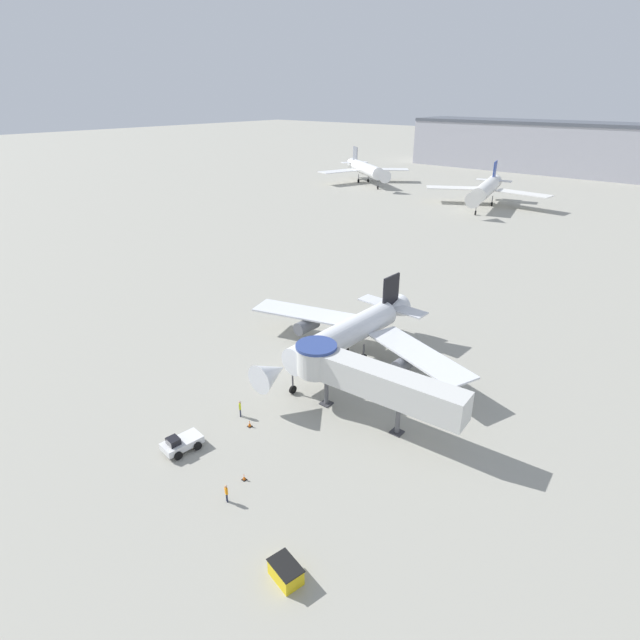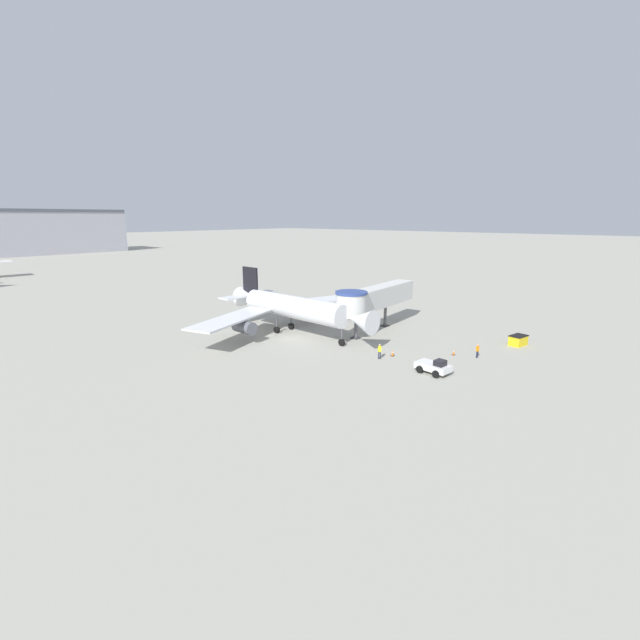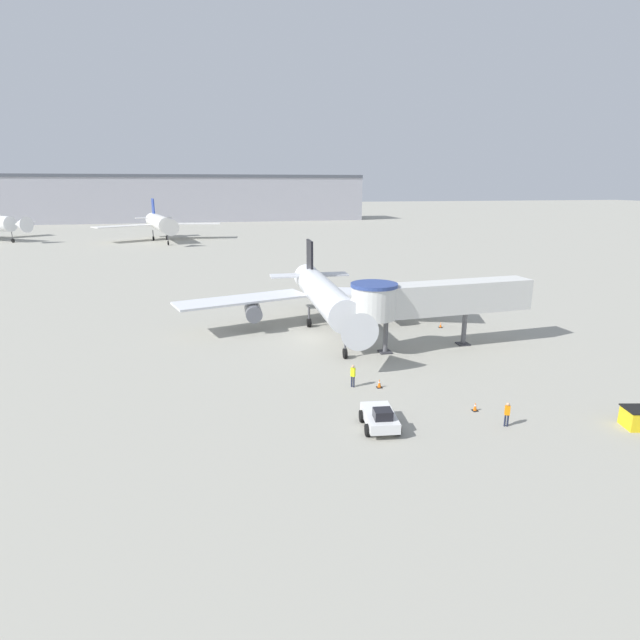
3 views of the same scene
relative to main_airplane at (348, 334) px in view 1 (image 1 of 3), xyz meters
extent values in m
plane|color=#9E9B8E|center=(-1.17, -2.51, -3.58)|extent=(800.00, 800.00, 0.00)
cylinder|color=silver|center=(-0.02, -0.74, 0.12)|extent=(3.47, 16.84, 3.03)
cone|color=silver|center=(-0.31, -12.00, 0.12)|extent=(3.12, 3.41, 3.03)
cone|color=silver|center=(0.23, 8.70, 0.12)|extent=(3.15, 4.62, 3.03)
cube|color=silver|center=(-8.27, 2.11, -0.41)|extent=(14.18, 7.65, 0.22)
cube|color=silver|center=(8.37, 1.67, -0.41)|extent=(14.15, 8.26, 0.22)
cube|color=black|center=(0.22, 8.47, 2.85)|extent=(0.32, 3.21, 3.94)
cube|color=silver|center=(0.23, 8.93, 0.66)|extent=(9.32, 2.48, 0.18)
cylinder|color=#565960|center=(-7.21, 1.04, -1.49)|extent=(1.75, 3.25, 1.67)
cylinder|color=#565960|center=(7.26, 0.66, -1.49)|extent=(1.75, 3.25, 1.67)
cylinder|color=#4C4C51|center=(-0.24, -9.07, -2.26)|extent=(0.18, 0.18, 1.74)
cylinder|color=black|center=(-0.24, -9.07, -3.13)|extent=(0.28, 0.91, 0.90)
cylinder|color=#4C4C51|center=(-1.33, 1.39, -2.26)|extent=(0.22, 0.22, 1.74)
cylinder|color=black|center=(-1.33, 1.39, -3.13)|extent=(0.42, 0.91, 0.90)
cylinder|color=#4C4C51|center=(1.40, 1.32, -2.26)|extent=(0.22, 0.22, 1.74)
cylinder|color=black|center=(1.40, 1.32, -3.13)|extent=(0.42, 0.91, 0.90)
cube|color=silver|center=(10.16, -7.87, 1.12)|extent=(15.58, 3.71, 2.80)
cylinder|color=silver|center=(2.47, -8.43, 1.12)|extent=(3.90, 3.90, 2.80)
cylinder|color=navy|center=(2.47, -8.43, 2.67)|extent=(4.10, 4.10, 0.30)
cylinder|color=#56565B|center=(3.70, -8.34, -1.93)|extent=(0.44, 0.44, 3.31)
cube|color=#333338|center=(3.70, -8.34, -3.52)|extent=(1.10, 1.10, 0.12)
cylinder|color=#56565B|center=(11.70, -7.76, -1.93)|extent=(0.44, 0.44, 3.31)
cube|color=#333338|center=(11.70, -7.76, -3.52)|extent=(1.10, 1.10, 0.12)
cube|color=silver|center=(-1.57, -21.97, -2.89)|extent=(2.20, 3.63, 0.63)
cube|color=black|center=(-1.66, -22.74, -2.28)|extent=(1.19, 1.08, 0.57)
cylinder|color=black|center=(-2.60, -22.81, -3.20)|extent=(0.38, 0.79, 0.76)
cylinder|color=black|center=(-0.76, -23.02, -3.20)|extent=(0.38, 0.79, 0.76)
cylinder|color=black|center=(-2.38, -20.92, -3.20)|extent=(0.38, 0.79, 0.76)
cylinder|color=black|center=(-0.54, -21.14, -3.20)|extent=(0.38, 0.79, 0.76)
cube|color=yellow|center=(14.37, -25.48, -2.99)|extent=(2.42, 1.85, 1.20)
cube|color=black|center=(14.37, -25.48, -2.35)|extent=(2.57, 1.96, 0.08)
cube|color=black|center=(0.53, -15.92, -3.56)|extent=(0.41, 0.41, 0.04)
cone|color=orange|center=(0.53, -15.92, -3.23)|extent=(0.28, 0.28, 0.64)
cylinder|color=white|center=(0.53, -15.92, -3.15)|extent=(0.15, 0.15, 0.08)
cube|color=black|center=(5.47, -21.07, -3.56)|extent=(0.36, 0.36, 0.04)
cone|color=orange|center=(5.47, -21.07, -3.26)|extent=(0.25, 0.25, 0.56)
cylinder|color=white|center=(5.47, -21.07, -3.19)|extent=(0.14, 0.14, 0.07)
cube|color=black|center=(12.22, -1.91, -3.56)|extent=(0.37, 0.37, 0.04)
cone|color=orange|center=(12.22, -1.91, -3.25)|extent=(0.26, 0.26, 0.58)
cylinder|color=white|center=(12.22, -1.91, -3.18)|extent=(0.14, 0.14, 0.07)
cylinder|color=#1E2338|center=(6.30, -23.55, -3.19)|extent=(0.11, 0.11, 0.78)
cylinder|color=#1E2338|center=(6.15, -23.48, -3.19)|extent=(0.11, 0.11, 0.78)
cube|color=orange|center=(6.23, -23.52, -2.50)|extent=(0.35, 0.28, 0.62)
sphere|color=tan|center=(6.23, -23.52, -2.08)|extent=(0.21, 0.21, 0.21)
cylinder|color=#1E2338|center=(-1.30, -15.42, -3.16)|extent=(0.12, 0.12, 0.85)
cylinder|color=#1E2338|center=(-1.43, -15.30, -3.16)|extent=(0.12, 0.12, 0.85)
cube|color=#D1E019|center=(-1.37, -15.36, -2.40)|extent=(0.38, 0.37, 0.67)
sphere|color=tan|center=(-1.37, -15.36, -1.95)|extent=(0.23, 0.23, 0.23)
cylinder|color=white|center=(-70.48, 103.64, 1.24)|extent=(21.03, 16.50, 3.98)
cone|color=white|center=(-58.03, 94.83, 1.24)|extent=(5.87, 5.77, 3.98)
cone|color=white|center=(-80.98, 111.07, 1.24)|extent=(7.17, 6.69, 3.98)
cube|color=white|center=(-78.01, 97.94, 0.55)|extent=(9.25, 14.98, 0.22)
cube|color=white|center=(-67.60, 112.63, 0.55)|extent=(14.43, 12.66, 0.22)
cube|color=slate|center=(-80.74, 110.90, 4.82)|extent=(3.67, 2.70, 5.17)
cube|color=white|center=(-81.22, 111.24, 1.94)|extent=(7.98, 9.54, 0.18)
cylinder|color=#4C4C51|center=(-61.22, 97.08, -1.89)|extent=(0.18, 0.18, 2.29)
cylinder|color=black|center=(-61.22, 97.08, -3.03)|extent=(1.05, 0.85, 1.10)
cylinder|color=#4C4C51|center=(-73.85, 103.83, -1.89)|extent=(0.22, 0.22, 2.29)
cylinder|color=black|center=(-73.85, 103.83, -3.03)|extent=(1.13, 0.96, 1.10)
cylinder|color=#4C4C51|center=(-71.78, 106.76, -1.89)|extent=(0.22, 0.22, 2.29)
cylinder|color=black|center=(-71.78, 106.76, -3.03)|extent=(1.13, 0.96, 1.10)
cylinder|color=white|center=(-23.47, 92.63, 1.21)|extent=(8.58, 21.52, 3.95)
cone|color=white|center=(-20.26, 78.65, 1.21)|extent=(4.82, 5.12, 3.95)
cone|color=white|center=(-26.14, 104.30, 1.21)|extent=(5.17, 6.66, 3.95)
cube|color=white|center=(-33.22, 93.39, 0.52)|extent=(15.22, 11.88, 0.22)
cube|color=white|center=(-15.01, 97.57, 0.52)|extent=(15.12, 6.32, 0.22)
cube|color=navy|center=(-26.07, 104.01, 4.77)|extent=(1.15, 4.04, 5.13)
cube|color=white|center=(-26.21, 104.59, 1.90)|extent=(10.40, 5.03, 0.18)
cylinder|color=#4C4C51|center=(-21.10, 82.32, -1.90)|extent=(0.18, 0.18, 2.27)
cylinder|color=black|center=(-21.10, 82.32, -3.03)|extent=(0.50, 1.13, 1.10)
cylinder|color=#4C4C51|center=(-25.79, 94.81, -1.90)|extent=(0.22, 0.22, 2.27)
cylinder|color=black|center=(-25.79, 94.81, -3.03)|extent=(0.64, 1.16, 1.10)
cylinder|color=#4C4C51|center=(-22.32, 95.61, -1.90)|extent=(0.22, 0.22, 2.27)
cylinder|color=black|center=(-22.32, 95.61, -3.03)|extent=(0.64, 1.16, 1.10)
cube|color=#A8A8B2|center=(-15.96, 172.49, 5.17)|extent=(140.17, 22.24, 17.51)
cube|color=#4C515B|center=(-15.96, 172.49, 14.53)|extent=(140.17, 22.68, 1.20)
camera|label=1|loc=(30.51, -41.25, 25.25)|focal=28.00mm
camera|label=2|loc=(-40.30, -40.26, 11.99)|focal=24.00mm
camera|label=3|loc=(-11.32, -48.66, 11.00)|focal=28.00mm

